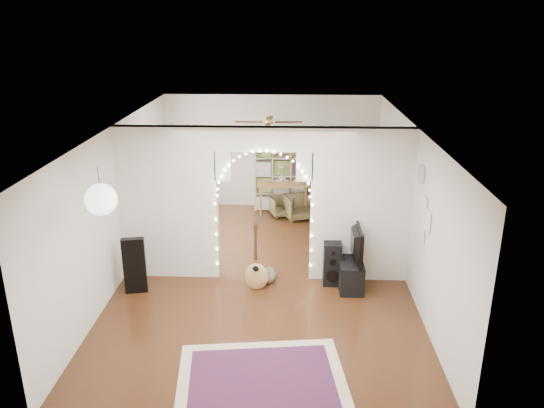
{
  "coord_description": "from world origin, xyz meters",
  "views": [
    {
      "loc": [
        0.46,
        -8.53,
        4.4
      ],
      "look_at": [
        0.13,
        0.3,
        1.26
      ],
      "focal_mm": 35.0,
      "sensor_mm": 36.0,
      "label": 1
    }
  ],
  "objects_px": {
    "floor_speaker": "(332,264)",
    "bookcase": "(291,174)",
    "dining_table": "(282,184)",
    "media_console": "(350,271)",
    "dining_chair_right": "(282,206)",
    "dining_chair_left": "(298,207)",
    "acoustic_guitar": "(256,266)"
  },
  "relations": [
    {
      "from": "floor_speaker",
      "to": "dining_chair_left",
      "type": "distance_m",
      "value": 3.2
    },
    {
      "from": "media_console",
      "to": "dining_chair_right",
      "type": "bearing_deg",
      "value": 110.53
    },
    {
      "from": "media_console",
      "to": "dining_chair_left",
      "type": "xyz_separation_m",
      "value": [
        -0.86,
        3.13,
        0.03
      ]
    },
    {
      "from": "floor_speaker",
      "to": "acoustic_guitar",
      "type": "bearing_deg",
      "value": -169.26
    },
    {
      "from": "media_console",
      "to": "bookcase",
      "type": "relative_size",
      "value": 0.57
    },
    {
      "from": "acoustic_guitar",
      "to": "dining_chair_right",
      "type": "xyz_separation_m",
      "value": [
        0.37,
        3.56,
        -0.21
      ]
    },
    {
      "from": "floor_speaker",
      "to": "dining_chair_right",
      "type": "distance_m",
      "value": 3.45
    },
    {
      "from": "dining_table",
      "to": "floor_speaker",
      "type": "bearing_deg",
      "value": -80.63
    },
    {
      "from": "dining_table",
      "to": "bookcase",
      "type": "bearing_deg",
      "value": 35.12
    },
    {
      "from": "acoustic_guitar",
      "to": "dining_chair_left",
      "type": "xyz_separation_m",
      "value": [
        0.75,
        3.4,
        -0.17
      ]
    },
    {
      "from": "dining_chair_left",
      "to": "floor_speaker",
      "type": "bearing_deg",
      "value": -100.19
    },
    {
      "from": "floor_speaker",
      "to": "media_console",
      "type": "distance_m",
      "value": 0.34
    },
    {
      "from": "dining_table",
      "to": "dining_chair_right",
      "type": "distance_m",
      "value": 0.54
    },
    {
      "from": "bookcase",
      "to": "dining_chair_left",
      "type": "relative_size",
      "value": 2.87
    },
    {
      "from": "floor_speaker",
      "to": "dining_chair_right",
      "type": "relative_size",
      "value": 1.54
    },
    {
      "from": "dining_table",
      "to": "media_console",
      "type": "bearing_deg",
      "value": -76.02
    },
    {
      "from": "floor_speaker",
      "to": "bookcase",
      "type": "bearing_deg",
      "value": 100.92
    },
    {
      "from": "acoustic_guitar",
      "to": "media_console",
      "type": "xyz_separation_m",
      "value": [
        1.6,
        0.27,
        -0.19
      ]
    },
    {
      "from": "bookcase",
      "to": "acoustic_guitar",
      "type": "bearing_deg",
      "value": -82.15
    },
    {
      "from": "bookcase",
      "to": "dining_chair_left",
      "type": "xyz_separation_m",
      "value": [
        0.19,
        -0.62,
        -0.6
      ]
    },
    {
      "from": "dining_table",
      "to": "dining_chair_left",
      "type": "bearing_deg",
      "value": -55.11
    },
    {
      "from": "dining_chair_right",
      "to": "dining_chair_left",
      "type": "bearing_deg",
      "value": -42.85
    },
    {
      "from": "dining_table",
      "to": "dining_chair_right",
      "type": "relative_size",
      "value": 2.53
    },
    {
      "from": "dining_chair_left",
      "to": "dining_chair_right",
      "type": "distance_m",
      "value": 0.42
    },
    {
      "from": "floor_speaker",
      "to": "dining_chair_left",
      "type": "xyz_separation_m",
      "value": [
        -0.55,
        3.15,
        -0.11
      ]
    },
    {
      "from": "media_console",
      "to": "dining_chair_right",
      "type": "xyz_separation_m",
      "value": [
        -1.24,
        3.29,
        -0.02
      ]
    },
    {
      "from": "floor_speaker",
      "to": "dining_table",
      "type": "height_order",
      "value": "floor_speaker"
    },
    {
      "from": "media_console",
      "to": "dining_chair_left",
      "type": "height_order",
      "value": "dining_chair_left"
    },
    {
      "from": "media_console",
      "to": "dining_table",
      "type": "relative_size",
      "value": 0.79
    },
    {
      "from": "acoustic_guitar",
      "to": "dining_table",
      "type": "distance_m",
      "value": 3.88
    },
    {
      "from": "bookcase",
      "to": "media_console",
      "type": "bearing_deg",
      "value": -58.67
    },
    {
      "from": "acoustic_guitar",
      "to": "dining_chair_left",
      "type": "distance_m",
      "value": 3.48
    }
  ]
}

